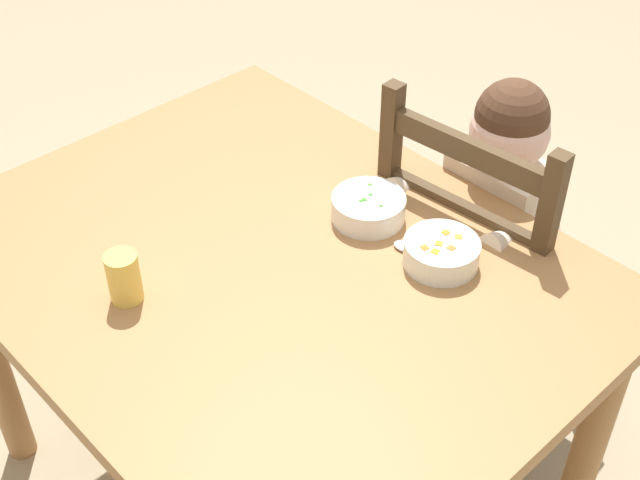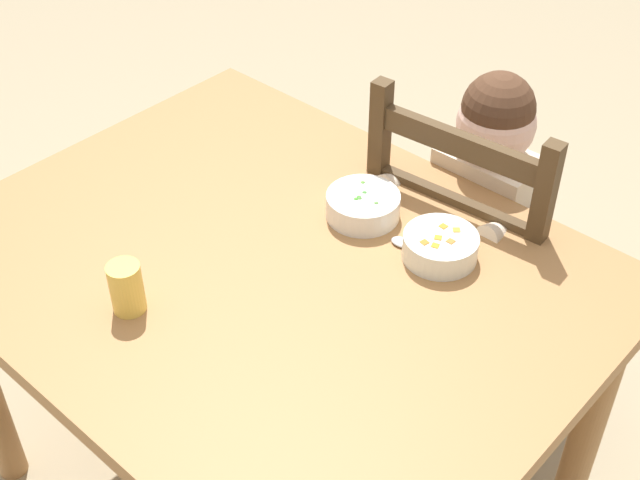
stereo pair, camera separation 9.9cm
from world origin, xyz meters
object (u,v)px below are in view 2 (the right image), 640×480
object	(u,v)px
bowl_of_carrots	(440,246)
drinking_cup	(126,288)
child_figure	(477,210)
bowl_of_peas	(363,205)
spoon	(411,246)
dining_chair	(471,268)
dining_table	(272,302)

from	to	relation	value
bowl_of_carrots	drinking_cup	distance (m)	0.59
child_figure	bowl_of_peas	distance (m)	0.33
bowl_of_peas	spoon	xyz separation A→B (m)	(0.14, -0.02, -0.02)
bowl_of_carrots	dining_chair	bearing A→B (deg)	107.15
bowl_of_carrots	drinking_cup	xyz separation A→B (m)	(-0.33, -0.49, 0.02)
spoon	drinking_cup	distance (m)	0.55
child_figure	spoon	bearing A→B (deg)	-82.69
dining_chair	bowl_of_carrots	size ratio (longest dim) A/B	6.67
child_figure	bowl_of_peas	xyz separation A→B (m)	(-0.10, -0.29, 0.13)
dining_chair	drinking_cup	distance (m)	0.89
dining_chair	bowl_of_peas	size ratio (longest dim) A/B	6.44
spoon	bowl_of_peas	bearing A→B (deg)	173.20
bowl_of_peas	dining_chair	bearing A→B (deg)	71.38
dining_chair	drinking_cup	world-z (taller)	dining_chair
dining_table	bowl_of_carrots	distance (m)	0.35
dining_chair	spoon	world-z (taller)	dining_chair
dining_chair	child_figure	distance (m)	0.18
dining_table	bowl_of_carrots	world-z (taller)	bowl_of_carrots
dining_chair	spoon	size ratio (longest dim) A/B	7.01
dining_chair	bowl_of_carrots	world-z (taller)	dining_chair
dining_table	child_figure	size ratio (longest dim) A/B	1.27
dining_chair	spoon	distance (m)	0.43
dining_table	child_figure	world-z (taller)	child_figure
dining_table	child_figure	xyz separation A→B (m)	(0.14, 0.52, 0.00)
dining_chair	dining_table	bearing A→B (deg)	-104.72
dining_chair	drinking_cup	xyz separation A→B (m)	(-0.24, -0.79, 0.33)
dining_chair	child_figure	world-z (taller)	child_figure
bowl_of_peas	spoon	bearing A→B (deg)	-6.80
spoon	drinking_cup	size ratio (longest dim) A/B	1.39
dining_chair	drinking_cup	bearing A→B (deg)	-106.71
dining_table	drinking_cup	xyz separation A→B (m)	(-0.10, -0.26, 0.15)
spoon	dining_chair	bearing A→B (deg)	96.39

